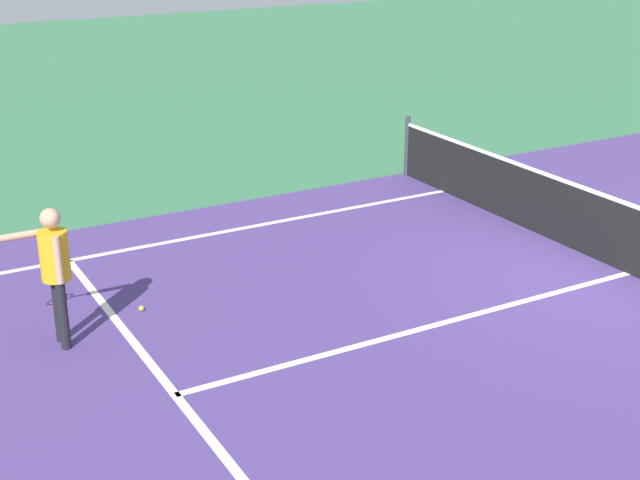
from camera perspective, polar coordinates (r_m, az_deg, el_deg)
The scene contains 8 objects.
ground_plane at distance 12.70m, azimuth 18.93°, elevation -2.02°, with size 60.00×60.00×0.00m, color #38724C.
court_surface_inbounds at distance 12.70m, azimuth 18.93°, elevation -2.01°, with size 10.62×24.40×0.00m, color #4C387A.
line_sideline_left at distance 13.00m, azimuth -13.70°, elevation -0.90°, with size 0.10×11.89×0.01m, color white.
line_service_near at distance 9.32m, azimuth -9.15°, elevation -9.67°, with size 8.22×0.10×0.01m, color white.
line_center_service at distance 10.67m, azimuth 7.18°, elevation -5.40°, with size 0.10×6.40×0.01m, color white.
net at distance 12.52m, azimuth 19.19°, elevation 0.06°, with size 10.53×0.09×1.07m.
player_near at distance 10.17m, azimuth -16.62°, elevation -1.36°, with size 0.51×1.19×1.61m.
tennis_ball_mid_court at distance 11.15m, azimuth -11.25°, elevation -4.28°, with size 0.07×0.07×0.07m, color #CCE033.
Camera 1 is at (7.61, -9.00, 4.71)m, focal length 50.48 mm.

